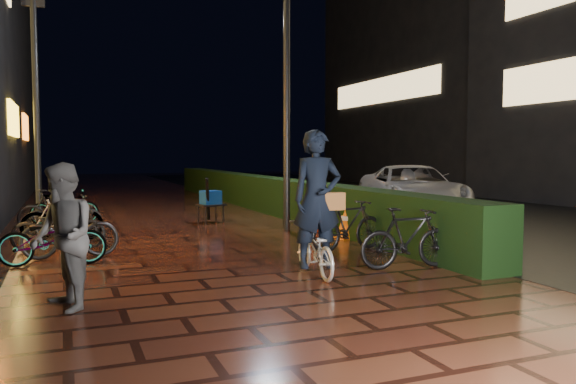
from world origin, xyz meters
name	(u,v)px	position (x,y,z in m)	size (l,w,h in m)	color
ground	(228,269)	(0.00, 0.00, 0.00)	(80.00, 80.00, 0.00)	#381911
asphalt_road	(482,212)	(9.00, 5.00, 0.00)	(11.00, 60.00, 0.01)	black
hedge	(262,193)	(3.30, 8.00, 0.50)	(0.70, 20.00, 1.00)	black
bystander_person	(62,237)	(-2.25, -1.47, 0.80)	(0.78, 0.61, 1.61)	#555557
van	(411,190)	(6.71, 5.20, 0.69)	(2.25, 4.89, 1.36)	#9F9FA3
far_buildings	(568,37)	(17.23, 9.61, 6.47)	(9.08, 31.00, 14.00)	black
lamp_post_hedge	(287,88)	(2.34, 3.58, 3.11)	(0.54, 0.23, 5.66)	black
lamp_post_sf	(36,95)	(-2.83, 7.72, 3.16)	(0.55, 0.16, 5.74)	black
cyclist	(316,222)	(1.00, -0.92, 0.75)	(0.75, 1.45, 2.02)	white
traffic_barrier	(328,218)	(2.89, 2.57, 0.34)	(0.61, 1.68, 0.68)	orange
cart_assembly	(210,199)	(1.07, 5.38, 0.58)	(0.70, 0.74, 1.13)	black
parked_bikes_storefront	(61,219)	(-2.30, 3.69, 0.43)	(1.82, 5.88, 0.91)	black
parked_bikes_hedge	(376,231)	(2.40, -0.15, 0.45)	(1.68, 2.27, 0.91)	black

